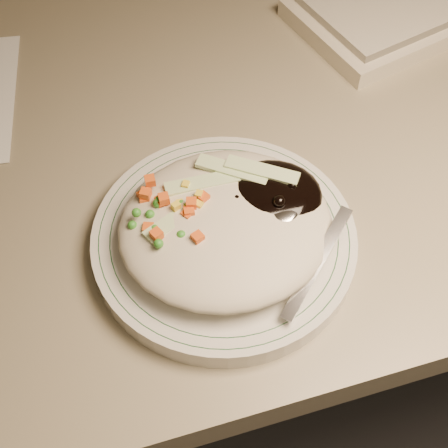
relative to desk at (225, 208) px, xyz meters
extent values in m
cube|color=gray|center=(0.00, 0.00, 0.18)|extent=(1.40, 0.70, 0.04)
cylinder|color=silver|center=(-0.06, -0.19, 0.21)|extent=(0.24, 0.24, 0.02)
torus|color=#144723|center=(-0.06, -0.19, 0.22)|extent=(0.23, 0.23, 0.00)
torus|color=#144723|center=(-0.06, -0.19, 0.22)|extent=(0.21, 0.21, 0.00)
ellipsoid|color=#B1A88F|center=(-0.06, -0.19, 0.24)|extent=(0.19, 0.18, 0.04)
ellipsoid|color=black|center=(-0.01, -0.18, 0.25)|extent=(0.10, 0.09, 0.03)
ellipsoid|color=orange|center=(-0.10, -0.17, 0.24)|extent=(0.08, 0.08, 0.02)
sphere|color=black|center=(-0.04, -0.18, 0.25)|extent=(0.01, 0.01, 0.01)
sphere|color=black|center=(-0.01, -0.17, 0.25)|extent=(0.01, 0.01, 0.01)
sphere|color=black|center=(0.01, -0.18, 0.26)|extent=(0.01, 0.01, 0.01)
sphere|color=black|center=(0.00, -0.17, 0.25)|extent=(0.01, 0.01, 0.01)
sphere|color=black|center=(-0.01, -0.20, 0.26)|extent=(0.01, 0.01, 0.01)
sphere|color=black|center=(-0.02, -0.18, 0.25)|extent=(0.01, 0.01, 0.01)
sphere|color=black|center=(-0.01, -0.17, 0.25)|extent=(0.01, 0.01, 0.01)
cube|color=#DD5418|center=(-0.11, -0.17, 0.26)|extent=(0.01, 0.01, 0.01)
cube|color=#DD5418|center=(-0.09, -0.19, 0.25)|extent=(0.01, 0.01, 0.01)
cube|color=#DD5418|center=(-0.12, -0.15, 0.26)|extent=(0.01, 0.01, 0.01)
cube|color=#DD5418|center=(-0.08, -0.18, 0.26)|extent=(0.01, 0.01, 0.01)
cube|color=#DD5418|center=(-0.09, -0.18, 0.26)|extent=(0.01, 0.01, 0.01)
cube|color=#DD5418|center=(-0.12, -0.15, 0.25)|extent=(0.01, 0.01, 0.01)
cube|color=#DD5418|center=(-0.11, -0.16, 0.26)|extent=(0.01, 0.01, 0.01)
cube|color=#DD5418|center=(-0.09, -0.19, 0.26)|extent=(0.01, 0.01, 0.01)
cube|color=#DD5418|center=(-0.07, -0.17, 0.26)|extent=(0.01, 0.01, 0.01)
cube|color=#DD5418|center=(-0.11, -0.14, 0.26)|extent=(0.01, 0.01, 0.01)
cube|color=#DD5418|center=(-0.12, -0.20, 0.26)|extent=(0.01, 0.01, 0.01)
cube|color=#DD5418|center=(-0.09, -0.21, 0.26)|extent=(0.01, 0.01, 0.01)
cube|color=#DD5418|center=(-0.13, -0.19, 0.25)|extent=(0.01, 0.01, 0.01)
cube|color=#DD5418|center=(-0.12, -0.15, 0.25)|extent=(0.01, 0.01, 0.01)
sphere|color=#388C28|center=(-0.09, -0.18, 0.25)|extent=(0.01, 0.01, 0.01)
sphere|color=#388C28|center=(-0.12, -0.21, 0.26)|extent=(0.01, 0.01, 0.01)
sphere|color=#388C28|center=(-0.12, -0.17, 0.26)|extent=(0.01, 0.01, 0.01)
sphere|color=#388C28|center=(-0.13, -0.17, 0.26)|extent=(0.01, 0.01, 0.01)
sphere|color=#388C28|center=(-0.09, -0.17, 0.25)|extent=(0.01, 0.01, 0.01)
sphere|color=#388C28|center=(-0.08, -0.20, 0.25)|extent=(0.01, 0.01, 0.01)
sphere|color=#388C28|center=(-0.10, -0.18, 0.25)|extent=(0.01, 0.01, 0.01)
sphere|color=#388C28|center=(-0.11, -0.20, 0.25)|extent=(0.01, 0.01, 0.01)
sphere|color=#388C28|center=(-0.14, -0.18, 0.25)|extent=(0.01, 0.01, 0.01)
sphere|color=#388C28|center=(-0.11, -0.16, 0.26)|extent=(0.01, 0.01, 0.01)
sphere|color=#388C28|center=(-0.11, -0.17, 0.26)|extent=(0.01, 0.01, 0.01)
sphere|color=#388C28|center=(-0.12, -0.19, 0.25)|extent=(0.01, 0.01, 0.01)
sphere|color=#388C28|center=(-0.10, -0.20, 0.26)|extent=(0.01, 0.01, 0.01)
sphere|color=#388C28|center=(-0.07, -0.15, 0.25)|extent=(0.01, 0.01, 0.01)
cube|color=yellow|center=(-0.09, -0.17, 0.25)|extent=(0.01, 0.01, 0.01)
cube|color=yellow|center=(-0.08, -0.18, 0.26)|extent=(0.01, 0.01, 0.01)
cube|color=yellow|center=(-0.10, -0.17, 0.25)|extent=(0.01, 0.01, 0.01)
cube|color=yellow|center=(-0.10, -0.18, 0.26)|extent=(0.01, 0.01, 0.01)
cube|color=yellow|center=(-0.10, -0.18, 0.25)|extent=(0.01, 0.01, 0.01)
cube|color=yellow|center=(-0.08, -0.17, 0.26)|extent=(0.01, 0.01, 0.01)
cube|color=yellow|center=(-0.08, -0.15, 0.26)|extent=(0.01, 0.01, 0.01)
cube|color=yellow|center=(-0.09, -0.18, 0.25)|extent=(0.01, 0.01, 0.01)
cube|color=#B2D18C|center=(-0.07, -0.15, 0.26)|extent=(0.07, 0.02, 0.00)
cube|color=#B2D18C|center=(-0.04, -0.15, 0.26)|extent=(0.06, 0.05, 0.00)
cube|color=#B2D18C|center=(-0.10, -0.18, 0.26)|extent=(0.07, 0.04, 0.00)
cube|color=#B2D18C|center=(-0.01, -0.16, 0.26)|extent=(0.06, 0.05, 0.00)
ellipsoid|color=silver|center=(-0.01, -0.20, 0.25)|extent=(0.06, 0.06, 0.01)
cube|color=silver|center=(0.01, -0.25, 0.24)|extent=(0.09, 0.08, 0.03)
camera|label=1|loc=(-0.15, -0.50, 0.69)|focal=50.00mm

